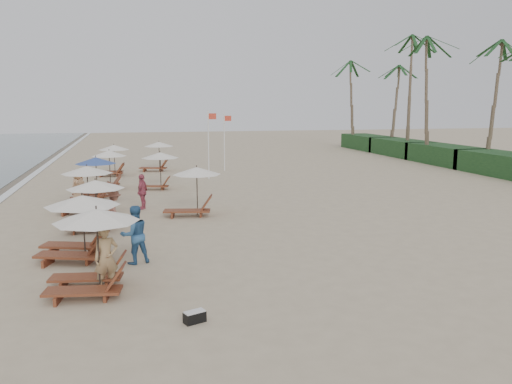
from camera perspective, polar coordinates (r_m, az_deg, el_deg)
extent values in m
plane|color=tan|center=(18.61, 0.15, -6.25)|extent=(160.00, 160.00, 0.00)
cube|color=#193D1C|center=(41.53, 25.75, 2.74)|extent=(3.20, 8.00, 1.60)
cube|color=#193D1C|center=(47.53, 20.05, 3.86)|extent=(3.20, 8.00, 1.60)
cube|color=#193D1C|center=(53.91, 15.65, 4.70)|extent=(3.20, 8.00, 1.60)
cube|color=#193D1C|center=(60.55, 12.19, 5.34)|extent=(3.20, 8.00, 1.60)
cylinder|color=brown|center=(44.61, 24.18, 8.55)|extent=(0.36, 0.36, 9.80)
cylinder|color=brown|center=(47.86, 18.65, 9.38)|extent=(0.36, 0.36, 10.60)
cylinder|color=brown|center=(52.79, 16.48, 9.90)|extent=(0.36, 0.36, 11.40)
cylinder|color=brown|center=(57.77, 14.61, 8.73)|extent=(0.36, 0.36, 9.00)
cylinder|color=brown|center=(61.65, 10.83, 9.28)|extent=(0.36, 0.36, 9.80)
cylinder|color=black|center=(14.80, -16.90, -6.34)|extent=(0.05, 0.05, 2.25)
cone|color=white|center=(14.56, -17.09, -2.45)|extent=(2.30, 2.30, 0.35)
cylinder|color=black|center=(18.24, -18.35, -3.75)|extent=(0.05, 0.05, 2.05)
cone|color=white|center=(18.06, -18.51, -0.89)|extent=(2.45, 2.45, 0.35)
cylinder|color=black|center=(22.16, -17.09, -1.47)|extent=(0.05, 0.05, 1.98)
cone|color=white|center=(22.02, -17.20, 0.80)|extent=(2.33, 2.33, 0.35)
cylinder|color=black|center=(25.91, -17.94, 0.21)|extent=(0.05, 0.05, 2.13)
cone|color=white|center=(25.78, -18.06, 2.33)|extent=(2.38, 2.38, 0.35)
cylinder|color=black|center=(29.22, -17.07, 1.36)|extent=(0.05, 0.05, 2.21)
cone|color=#314B92|center=(29.10, -17.16, 3.32)|extent=(2.16, 2.16, 0.35)
cylinder|color=black|center=(32.61, -15.73, 2.30)|extent=(0.05, 0.05, 2.27)
cone|color=white|center=(32.50, -15.81, 4.10)|extent=(2.06, 2.06, 0.35)
cylinder|color=black|center=(38.75, -15.25, 3.32)|extent=(0.05, 0.05, 2.13)
cone|color=white|center=(38.66, -15.31, 4.74)|extent=(2.18, 2.18, 0.35)
cylinder|color=black|center=(24.28, -6.47, 0.04)|extent=(0.05, 0.05, 2.15)
cone|color=white|center=(24.13, -6.52, 2.32)|extent=(2.24, 2.24, 0.35)
cylinder|color=black|center=(32.01, -10.42, 2.26)|extent=(0.05, 0.05, 2.15)
cone|color=white|center=(31.90, -10.47, 3.99)|extent=(2.24, 2.24, 0.35)
cylinder|color=black|center=(40.86, -10.56, 3.82)|extent=(0.05, 0.05, 2.15)
cone|color=white|center=(40.77, -10.60, 5.18)|extent=(2.24, 2.24, 0.35)
imported|color=#A18357|center=(14.93, -16.11, -6.98)|extent=(0.77, 0.62, 1.85)
imported|color=#2D5988|center=(17.18, -13.17, -4.58)|extent=(1.11, 0.98, 1.90)
imported|color=brown|center=(22.28, -15.25, -1.83)|extent=(0.79, 1.13, 1.59)
imported|color=#AB4458|center=(25.96, -12.36, 0.04)|extent=(0.80, 1.10, 1.74)
imported|color=tan|center=(28.31, -18.89, 0.55)|extent=(1.00, 1.01, 1.76)
cube|color=black|center=(12.68, -6.74, -13.48)|extent=(0.56, 0.42, 0.25)
cube|color=silver|center=(12.63, -6.76, -12.92)|extent=(0.54, 0.39, 0.04)
cylinder|color=silver|center=(35.56, -5.23, 5.14)|extent=(0.08, 0.08, 4.67)
cube|color=red|center=(35.51, -4.83, 8.27)|extent=(0.55, 0.02, 0.40)
cylinder|color=silver|center=(40.19, -3.49, 5.49)|extent=(0.08, 0.08, 4.41)
cube|color=red|center=(40.15, -3.12, 8.07)|extent=(0.55, 0.02, 0.40)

